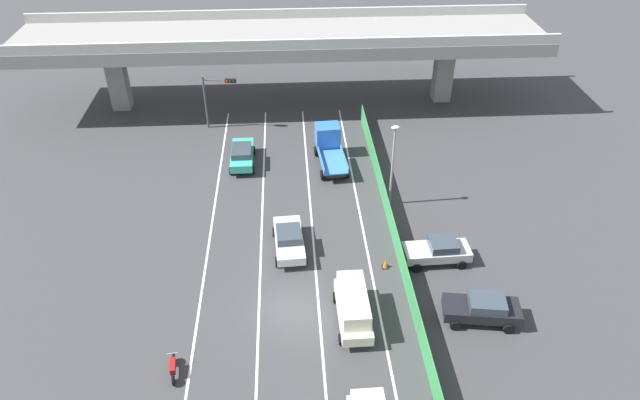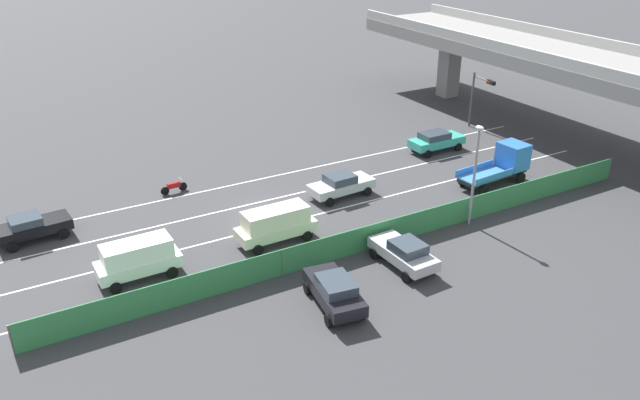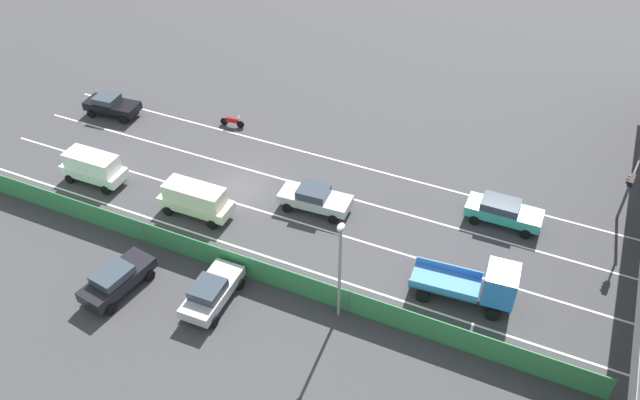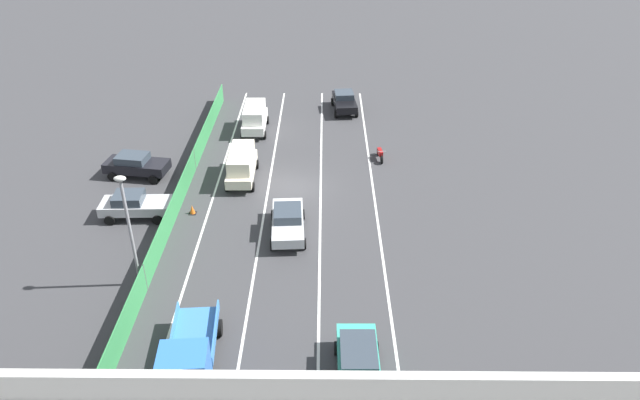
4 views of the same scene
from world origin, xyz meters
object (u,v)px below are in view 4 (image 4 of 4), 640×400
car_sedan_black (344,101)px  traffic_cone (192,210)px  motorcycle (380,154)px  car_taxi_teal (359,364)px  parked_wagon_silver (134,204)px  street_lamp (128,221)px  flatbed_truck_blue (188,362)px  car_sedan_silver (288,221)px  car_van_white (255,117)px  car_van_cream (241,164)px  parked_sedan_dark (136,164)px

car_sedan_black → traffic_cone: bearing=59.6°
motorcycle → car_taxi_teal: bearing=82.9°
parked_wagon_silver → street_lamp: bearing=107.2°
flatbed_truck_blue → parked_wagon_silver: 14.76m
motorcycle → car_sedan_silver: bearing=57.5°
flatbed_truck_blue → street_lamp: size_ratio=0.88×
car_van_white → car_taxi_teal: size_ratio=0.95×
car_taxi_teal → car_sedan_silver: bearing=-72.1°
street_lamp → car_van_white: bearing=-101.6°
car_taxi_teal → traffic_cone: car_taxi_teal is taller
car_sedan_silver → flatbed_truck_blue: 12.19m
flatbed_truck_blue → motorcycle: (-9.81, -21.50, -0.92)m
car_van_cream → car_taxi_teal: (-7.20, 18.00, -0.30)m
parked_sedan_dark → traffic_cone: parked_sedan_dark is taller
parked_wagon_silver → car_van_cream: bearing=-141.0°
car_sedan_black → parked_sedan_dark: (14.89, 12.22, 0.04)m
parked_wagon_silver → traffic_cone: 3.53m
car_van_cream → car_van_white: (-0.06, -8.17, 0.00)m
car_sedan_silver → traffic_cone: (6.17, -2.17, -0.62)m
traffic_cone → car_van_cream: bearing=-120.1°
parked_sedan_dark → street_lamp: street_lamp is taller
flatbed_truck_blue → street_lamp: street_lamp is taller
car_sedan_silver → car_van_cream: bearing=-62.0°
car_van_cream → street_lamp: size_ratio=0.74×
street_lamp → traffic_cone: street_lamp is taller
car_sedan_silver → motorcycle: car_sedan_silver is taller
car_sedan_black → street_lamp: (11.45, 24.18, 3.13)m
car_van_cream → traffic_cone: size_ratio=8.04×
car_sedan_silver → car_sedan_black: car_sedan_silver is taller
flatbed_truck_blue → parked_wagon_silver: flatbed_truck_blue is taller
car_sedan_black → traffic_cone: 19.87m
car_van_cream → parked_sedan_dark: size_ratio=1.05×
parked_sedan_dark → car_sedan_silver: bearing=147.2°
traffic_cone → car_van_white: bearing=-101.9°
car_van_cream → car_taxi_teal: car_van_cream is taller
car_taxi_teal → parked_sedan_dark: 23.51m
car_van_white → traffic_cone: (2.68, 12.69, -0.95)m
flatbed_truck_blue → car_van_white: bearing=-90.1°
street_lamp → traffic_cone: (-1.39, -7.06, -3.74)m
car_van_cream → car_van_white: bearing=-90.4°
car_van_cream → parked_sedan_dark: bearing=-3.0°
parked_wagon_silver → traffic_cone: parked_wagon_silver is taller
car_van_cream → parked_wagon_silver: size_ratio=1.11×
car_taxi_teal → car_van_cream: bearing=-68.2°
car_sedan_black → traffic_cone: car_sedan_black is taller
parked_wagon_silver → street_lamp: 7.64m
car_van_white → street_lamp: 20.36m
car_van_white → flatbed_truck_blue: (0.04, 26.52, 0.15)m
car_sedan_black → parked_sedan_dark: bearing=39.4°
street_lamp → flatbed_truck_blue: bearing=120.7°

